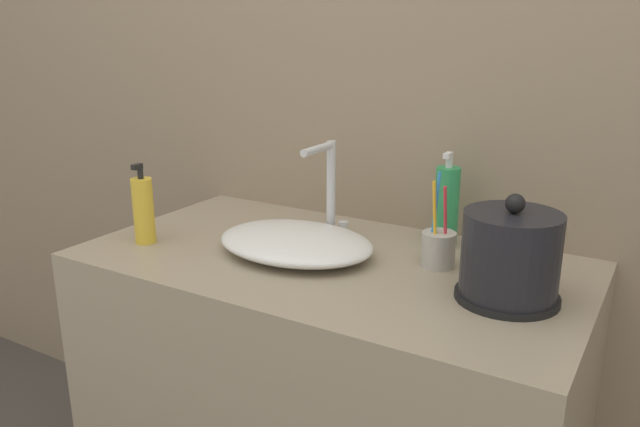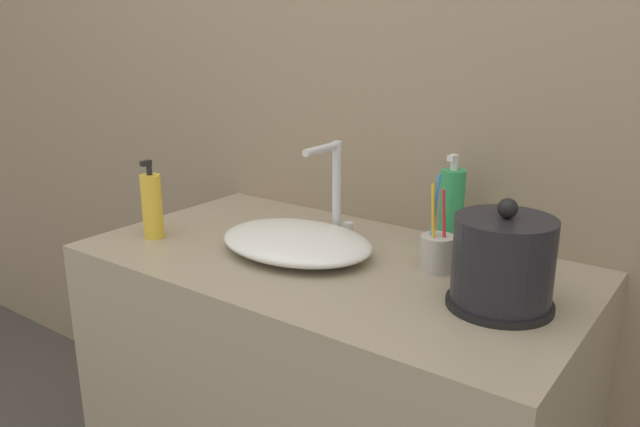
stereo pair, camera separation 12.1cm
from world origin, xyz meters
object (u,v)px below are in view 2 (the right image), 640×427
Objects in this scene: faucet at (335,186)px; electric_kettle at (502,266)px; shampoo_bottle at (451,209)px; lotion_bottle at (152,206)px; toothbrush_cup at (437,251)px.

electric_kettle is (0.47, -0.15, -0.05)m from faucet.
lotion_bottle is at bearing -150.91° from shampoo_bottle.
faucet is 1.22× the size of lotion_bottle.
shampoo_bottle is at bearing 18.02° from faucet.
faucet is 1.15× the size of toothbrush_cup.
toothbrush_cup reaches higher than lotion_bottle.
electric_kettle is 1.01× the size of toothbrush_cup.
shampoo_bottle is (-0.21, 0.23, 0.02)m from electric_kettle.
toothbrush_cup is 0.69m from lotion_bottle.
lotion_bottle is 0.71m from shampoo_bottle.
faucet is 0.49m from electric_kettle.
toothbrush_cup is at bearing 17.67° from lotion_bottle.
faucet is 0.31m from toothbrush_cup.
shampoo_bottle is (0.26, 0.09, -0.03)m from faucet.
shampoo_bottle is (0.62, 0.34, 0.02)m from lotion_bottle.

